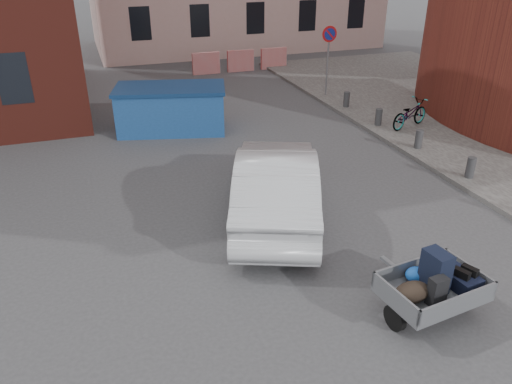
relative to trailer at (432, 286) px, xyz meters
name	(u,v)px	position (x,y,z in m)	size (l,w,h in m)	color
ground	(269,247)	(-1.75, 2.85, -0.61)	(120.00, 120.00, 0.00)	#38383A
sidewalk	(509,128)	(8.25, 6.85, -0.55)	(9.00, 24.00, 0.12)	#474442
no_parking_sign	(329,46)	(4.25, 12.33, 1.41)	(0.60, 0.09, 2.65)	gray
bollards	(419,139)	(4.25, 6.25, -0.21)	(0.22, 9.02, 0.55)	#3A3A3D
barriers	(241,61)	(2.45, 17.85, -0.11)	(4.70, 0.18, 1.00)	red
trailer	(432,286)	(0.00, 0.00, 0.00)	(1.72, 1.89, 1.20)	black
dumpster	(171,109)	(-2.26, 10.53, 0.13)	(3.83, 2.62, 1.46)	navy
silver_car	(276,184)	(-1.16, 4.00, 0.20)	(1.72, 4.93, 1.62)	#B8BBC0
bicycle	(410,114)	(5.08, 7.94, -0.04)	(0.60, 1.72, 0.90)	black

